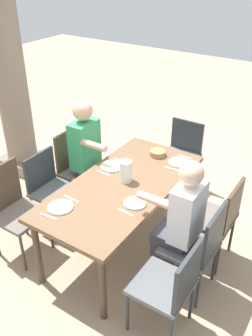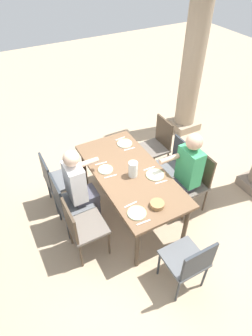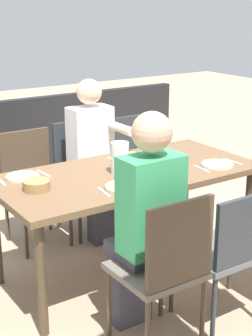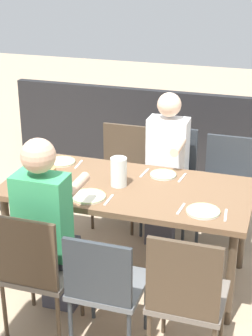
{
  "view_description": "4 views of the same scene",
  "coord_description": "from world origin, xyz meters",
  "px_view_note": "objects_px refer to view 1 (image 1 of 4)",
  "views": [
    {
      "loc": [
        -2.41,
        -1.62,
        2.69
      ],
      "look_at": [
        0.1,
        0.03,
        0.88
      ],
      "focal_mm": 39.08,
      "sensor_mm": 36.0,
      "label": 1
    },
    {
      "loc": [
        2.47,
        -1.4,
        3.33
      ],
      "look_at": [
        -0.0,
        -0.06,
        0.87
      ],
      "focal_mm": 30.56,
      "sensor_mm": 36.0,
      "label": 2
    },
    {
      "loc": [
        1.92,
        2.86,
        1.9
      ],
      "look_at": [
        0.02,
        0.02,
        0.8
      ],
      "focal_mm": 56.68,
      "sensor_mm": 36.0,
      "label": 3
    },
    {
      "loc": [
        -1.07,
        3.36,
        2.4
      ],
      "look_at": [
        0.02,
        -0.01,
        0.9
      ],
      "focal_mm": 56.12,
      "sensor_mm": 36.0,
      "label": 4
    }
  ],
  "objects_px": {
    "chair_mid_south": "(199,245)",
    "chair_east_south": "(218,216)",
    "chair_east_north": "(77,165)",
    "diner_woman_green": "(179,221)",
    "chair_mid_north": "(50,186)",
    "water_pitcher": "(126,172)",
    "bread_basket": "(158,153)",
    "dining_table": "(123,190)",
    "chair_west_north": "(13,206)",
    "chair_head_east": "(182,151)",
    "plate_0": "(60,207)",
    "plate_3": "(179,162)",
    "stone_column_centre": "(9,70)",
    "diner_man_white": "(89,155)",
    "plate_1": "(135,203)",
    "chair_west_south": "(171,284)",
    "plate_2": "(112,166)"
  },
  "relations": [
    {
      "from": "diner_woman_green",
      "to": "plate_2",
      "type": "height_order",
      "value": "diner_woman_green"
    },
    {
      "from": "diner_woman_green",
      "to": "plate_0",
      "type": "relative_size",
      "value": 5.68
    },
    {
      "from": "chair_east_north",
      "to": "plate_3",
      "type": "bearing_deg",
      "value": -74.31
    },
    {
      "from": "chair_mid_south",
      "to": "chair_east_south",
      "type": "height_order",
      "value": "chair_mid_south"
    },
    {
      "from": "diner_woman_green",
      "to": "diner_man_white",
      "type": "xyz_separation_m",
      "value": [
        0.46,
        1.33,
        0.03
      ]
    },
    {
      "from": "dining_table",
      "to": "plate_2",
      "type": "xyz_separation_m",
      "value": [
        0.2,
        0.27,
        0.08
      ]
    },
    {
      "from": "plate_3",
      "to": "chair_mid_north",
      "type": "bearing_deg",
      "value": 124.71
    },
    {
      "from": "diner_woman_green",
      "to": "water_pitcher",
      "type": "bearing_deg",
      "value": 73.68
    },
    {
      "from": "plate_3",
      "to": "water_pitcher",
      "type": "bearing_deg",
      "value": 154.57
    },
    {
      "from": "chair_mid_north",
      "to": "stone_column_centre",
      "type": "height_order",
      "value": "stone_column_centre"
    },
    {
      "from": "chair_mid_north",
      "to": "chair_west_north",
      "type": "bearing_deg",
      "value": 179.15
    },
    {
      "from": "chair_mid_south",
      "to": "chair_east_north",
      "type": "xyz_separation_m",
      "value": [
        0.46,
        1.72,
        0.01
      ]
    },
    {
      "from": "dining_table",
      "to": "bread_basket",
      "type": "relative_size",
      "value": 10.74
    },
    {
      "from": "plate_1",
      "to": "water_pitcher",
      "type": "relative_size",
      "value": 0.94
    },
    {
      "from": "diner_man_white",
      "to": "plate_3",
      "type": "distance_m",
      "value": 0.99
    },
    {
      "from": "diner_man_white",
      "to": "water_pitcher",
      "type": "bearing_deg",
      "value": -112.06
    },
    {
      "from": "chair_west_south",
      "to": "chair_east_north",
      "type": "xyz_separation_m",
      "value": [
        0.97,
        1.72,
        0.01
      ]
    },
    {
      "from": "stone_column_centre",
      "to": "plate_3",
      "type": "height_order",
      "value": "stone_column_centre"
    },
    {
      "from": "chair_head_east",
      "to": "chair_west_north",
      "type": "bearing_deg",
      "value": 156.23
    },
    {
      "from": "chair_mid_north",
      "to": "chair_east_north",
      "type": "bearing_deg",
      "value": 0.72
    },
    {
      "from": "chair_mid_north",
      "to": "chair_east_south",
      "type": "xyz_separation_m",
      "value": [
        0.46,
        -1.71,
        0.03
      ]
    },
    {
      "from": "plate_1",
      "to": "diner_woman_green",
      "type": "bearing_deg",
      "value": -79.59
    },
    {
      "from": "chair_west_north",
      "to": "chair_head_east",
      "type": "distance_m",
      "value": 2.14
    },
    {
      "from": "chair_east_north",
      "to": "diner_woman_green",
      "type": "bearing_deg",
      "value": -106.97
    },
    {
      "from": "dining_table",
      "to": "stone_column_centre",
      "type": "height_order",
      "value": "stone_column_centre"
    },
    {
      "from": "stone_column_centre",
      "to": "water_pitcher",
      "type": "bearing_deg",
      "value": -103.88
    },
    {
      "from": "chair_head_east",
      "to": "bread_basket",
      "type": "relative_size",
      "value": 5.19
    },
    {
      "from": "dining_table",
      "to": "chair_mid_north",
      "type": "bearing_deg",
      "value": 98.57
    },
    {
      "from": "plate_2",
      "to": "water_pitcher",
      "type": "relative_size",
      "value": 1.13
    },
    {
      "from": "chair_mid_north",
      "to": "diner_woman_green",
      "type": "distance_m",
      "value": 1.53
    },
    {
      "from": "stone_column_centre",
      "to": "water_pitcher",
      "type": "height_order",
      "value": "stone_column_centre"
    },
    {
      "from": "water_pitcher",
      "to": "plate_1",
      "type": "bearing_deg",
      "value": -134.7
    },
    {
      "from": "dining_table",
      "to": "chair_west_north",
      "type": "relative_size",
      "value": 1.91
    },
    {
      "from": "chair_east_south",
      "to": "diner_man_white",
      "type": "xyz_separation_m",
      "value": [
        -0.0,
        1.52,
        0.2
      ]
    },
    {
      "from": "chair_east_south",
      "to": "chair_west_north",
      "type": "bearing_deg",
      "value": 119.29
    },
    {
      "from": "chair_mid_north",
      "to": "plate_3",
      "type": "xyz_separation_m",
      "value": [
        0.78,
        -1.13,
        0.27
      ]
    },
    {
      "from": "dining_table",
      "to": "diner_man_white",
      "type": "relative_size",
      "value": 1.36
    },
    {
      "from": "chair_west_north",
      "to": "chair_west_south",
      "type": "bearing_deg",
      "value": -90.0
    },
    {
      "from": "chair_west_north",
      "to": "chair_east_south",
      "type": "xyz_separation_m",
      "value": [
        0.97,
        -1.72,
        -0.02
      ]
    },
    {
      "from": "plate_0",
      "to": "plate_3",
      "type": "distance_m",
      "value": 1.36
    },
    {
      "from": "chair_mid_south",
      "to": "stone_column_centre",
      "type": "xyz_separation_m",
      "value": [
        0.71,
        2.95,
        0.87
      ]
    },
    {
      "from": "bread_basket",
      "to": "dining_table",
      "type": "bearing_deg",
      "value": 179.36
    },
    {
      "from": "chair_mid_north",
      "to": "chair_east_north",
      "type": "distance_m",
      "value": 0.46
    },
    {
      "from": "chair_west_south",
      "to": "bread_basket",
      "type": "distance_m",
      "value": 1.58
    },
    {
      "from": "chair_west_north",
      "to": "chair_east_north",
      "type": "bearing_deg",
      "value": -0.1
    },
    {
      "from": "chair_east_south",
      "to": "plate_1",
      "type": "relative_size",
      "value": 4.4
    },
    {
      "from": "plate_1",
      "to": "plate_2",
      "type": "bearing_deg",
      "value": 52.55
    },
    {
      "from": "plate_2",
      "to": "chair_east_north",
      "type": "bearing_deg",
      "value": 77.55
    },
    {
      "from": "chair_east_south",
      "to": "plate_0",
      "type": "bearing_deg",
      "value": 130.49
    },
    {
      "from": "plate_3",
      "to": "chair_east_north",
      "type": "bearing_deg",
      "value": 105.69
    }
  ]
}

